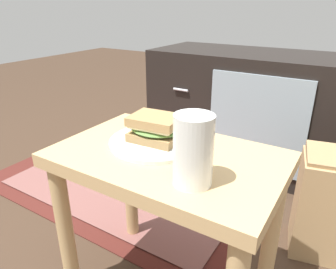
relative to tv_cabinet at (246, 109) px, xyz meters
The scene contains 7 objects.
side_table 0.96m from the tv_cabinet, 83.46° to the right, with size 0.56×0.36×0.46m.
tv_cabinet is the anchor object (origin of this frame).
area_rug 0.74m from the tv_cabinet, 122.22° to the right, with size 1.29×0.70×0.01m.
plate 0.93m from the tv_cabinet, 86.75° to the right, with size 0.24×0.24×0.01m, color silver.
sandwich_front 0.94m from the tv_cabinet, 86.75° to the right, with size 0.14×0.11×0.07m.
beer_glass 1.09m from the tv_cabinet, 77.79° to the right, with size 0.08×0.08×0.15m.
paper_bag 0.71m from the tv_cabinet, 47.01° to the right, with size 0.26×0.22×0.38m.
Camera 1 is at (0.37, -0.58, 0.80)m, focal length 33.42 mm.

